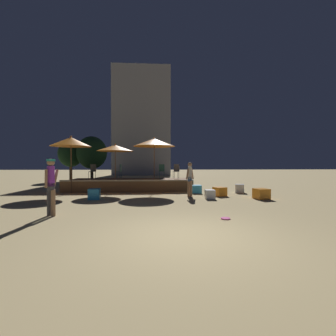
{
  "coord_description": "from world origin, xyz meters",
  "views": [
    {
      "loc": [
        -0.68,
        -5.05,
        1.64
      ],
      "look_at": [
        0.0,
        6.34,
        1.44
      ],
      "focal_mm": 24.0,
      "sensor_mm": 36.0,
      "label": 1
    }
  ],
  "objects": [
    {
      "name": "ground_plane",
      "position": [
        0.0,
        0.0,
        0.0
      ],
      "size": [
        120.0,
        120.0,
        0.0
      ],
      "primitive_type": "plane",
      "color": "tan"
    },
    {
      "name": "wooden_deck",
      "position": [
        -2.24,
        9.53,
        0.33
      ],
      "size": [
        7.68,
        3.08,
        0.73
      ],
      "color": "brown",
      "rests_on": "ground"
    },
    {
      "name": "patio_umbrella_0",
      "position": [
        -0.7,
        8.18,
        2.91
      ],
      "size": [
        2.44,
        2.44,
        3.23
      ],
      "color": "brown",
      "rests_on": "ground"
    },
    {
      "name": "patio_umbrella_1",
      "position": [
        -2.99,
        8.32,
        2.58
      ],
      "size": [
        2.16,
        2.16,
        2.84
      ],
      "color": "brown",
      "rests_on": "ground"
    },
    {
      "name": "patio_umbrella_2",
      "position": [
        -5.37,
        7.86,
        2.89
      ],
      "size": [
        2.21,
        2.21,
        3.23
      ],
      "color": "brown",
      "rests_on": "ground"
    },
    {
      "name": "cube_seat_0",
      "position": [
        4.34,
        5.2,
        0.24
      ],
      "size": [
        0.69,
        0.69,
        0.48
      ],
      "rotation": [
        0.0,
        0.0,
        0.2
      ],
      "color": "orange",
      "rests_on": "ground"
    },
    {
      "name": "cube_seat_1",
      "position": [
        4.18,
        7.51,
        0.24
      ],
      "size": [
        0.62,
        0.62,
        0.48
      ],
      "rotation": [
        0.0,
        0.0,
        -0.36
      ],
      "color": "white",
      "rests_on": "ground"
    },
    {
      "name": "cube_seat_2",
      "position": [
        1.94,
        5.4,
        0.21
      ],
      "size": [
        0.46,
        0.46,
        0.42
      ],
      "rotation": [
        0.0,
        0.0,
        -0.05
      ],
      "color": "white",
      "rests_on": "ground"
    },
    {
      "name": "cube_seat_3",
      "position": [
        -3.49,
        5.54,
        0.24
      ],
      "size": [
        0.55,
        0.55,
        0.49
      ],
      "rotation": [
        0.0,
        0.0,
        0.1
      ],
      "color": "#2D9EDB",
      "rests_on": "ground"
    },
    {
      "name": "cube_seat_4",
      "position": [
        1.69,
        7.51,
        0.22
      ],
      "size": [
        0.57,
        0.57,
        0.45
      ],
      "rotation": [
        0.0,
        0.0,
        -0.07
      ],
      "color": "#2D9EDB",
      "rests_on": "ground"
    },
    {
      "name": "cube_seat_5",
      "position": [
        2.67,
        6.31,
        0.23
      ],
      "size": [
        0.71,
        0.71,
        0.45
      ],
      "rotation": [
        0.0,
        0.0,
        0.38
      ],
      "color": "orange",
      "rests_on": "ground"
    },
    {
      "name": "person_0",
      "position": [
        -3.95,
        2.22,
        1.04
      ],
      "size": [
        0.3,
        0.5,
        1.81
      ],
      "rotation": [
        0.0,
        0.0,
        5.85
      ],
      "color": "#3F3F47",
      "rests_on": "ground"
    },
    {
      "name": "person_1",
      "position": [
        1.1,
        6.2,
        0.95
      ],
      "size": [
        0.48,
        0.37,
        1.74
      ],
      "rotation": [
        0.0,
        0.0,
        2.18
      ],
      "color": "#997051",
      "rests_on": "ground"
    },
    {
      "name": "bistro_chair_0",
      "position": [
        -2.95,
        9.67,
        1.27
      ],
      "size": [
        0.41,
        0.41,
        0.9
      ],
      "rotation": [
        0.0,
        0.0,
        4.56
      ],
      "color": "#1E4C47",
      "rests_on": "wooden_deck"
    },
    {
      "name": "bistro_chair_1",
      "position": [
        -4.53,
        9.15,
        1.27
      ],
      "size": [
        0.48,
        0.48,
        0.9
      ],
      "rotation": [
        0.0,
        0.0,
        3.88
      ],
      "color": "#2D3338",
      "rests_on": "wooden_deck"
    },
    {
      "name": "bistro_chair_2",
      "position": [
        -0.21,
        9.71,
        1.27
      ],
      "size": [
        0.4,
        0.4,
        0.9
      ],
      "rotation": [
        0.0,
        0.0,
        6.26
      ],
      "color": "#1E4C47",
      "rests_on": "wooden_deck"
    },
    {
      "name": "bistro_chair_3",
      "position": [
        0.69,
        9.02,
        1.27
      ],
      "size": [
        0.43,
        0.44,
        0.9
      ],
      "rotation": [
        0.0,
        0.0,
        5.95
      ],
      "color": "#47474C",
      "rests_on": "wooden_deck"
    },
    {
      "name": "frisbee_disc",
      "position": [
        1.44,
        1.51,
        0.02
      ],
      "size": [
        0.28,
        0.28,
        0.03
      ],
      "color": "#E54C99",
      "rests_on": "ground"
    },
    {
      "name": "background_tree_0",
      "position": [
        -6.77,
        17.13,
        2.74
      ],
      "size": [
        2.86,
        2.86,
        4.32
      ],
      "color": "#3D2B1C",
      "rests_on": "ground"
    },
    {
      "name": "background_tree_1",
      "position": [
        -8.91,
        17.49,
        2.63
      ],
      "size": [
        2.35,
        2.35,
        3.94
      ],
      "color": "#3D2B1C",
      "rests_on": "ground"
    },
    {
      "name": "distant_building",
      "position": [
        -2.6,
        29.22,
        7.97
      ],
      "size": [
        8.45,
        4.09,
        15.93
      ],
      "color": "gray",
      "rests_on": "ground"
    }
  ]
}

